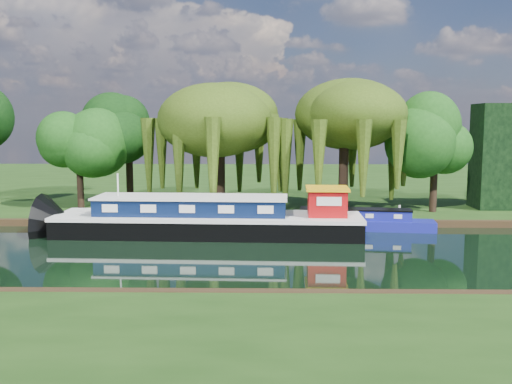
{
  "coord_description": "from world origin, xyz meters",
  "views": [
    {
      "loc": [
        -0.07,
        -30.03,
        7.06
      ],
      "look_at": [
        -0.69,
        4.58,
        2.8
      ],
      "focal_mm": 40.0,
      "sensor_mm": 36.0,
      "label": 1
    }
  ],
  "objects": [
    {
      "name": "reeds_near",
      "position": [
        6.87,
        -7.57,
        0.55
      ],
      "size": [
        33.7,
        1.5,
        1.1
      ],
      "color": "#1C4412",
      "rests_on": "ground"
    },
    {
      "name": "mooring_posts",
      "position": [
        -0.5,
        8.4,
        0.95
      ],
      "size": [
        19.16,
        0.16,
        1.0
      ],
      "color": "silver",
      "rests_on": "far_bank"
    },
    {
      "name": "far_bank",
      "position": [
        0.0,
        34.0,
        0.23
      ],
      "size": [
        120.0,
        52.0,
        0.45
      ],
      "primitive_type": "cube",
      "color": "black",
      "rests_on": "ground"
    },
    {
      "name": "ground",
      "position": [
        0.0,
        0.0,
        0.0
      ],
      "size": [
        120.0,
        120.0,
        0.0
      ],
      "primitive_type": "plane",
      "color": "black"
    },
    {
      "name": "willow_left",
      "position": [
        -3.52,
        12.71,
        7.04
      ],
      "size": [
        7.57,
        7.57,
        9.08
      ],
      "color": "black",
      "rests_on": "far_bank"
    },
    {
      "name": "dutch_barge",
      "position": [
        -3.52,
        5.08,
        1.0
      ],
      "size": [
        19.24,
        5.07,
        4.03
      ],
      "rotation": [
        0.0,
        0.0,
        -0.04
      ],
      "color": "black",
      "rests_on": "ground"
    },
    {
      "name": "tree_far_left",
      "position": [
        -14.39,
        13.34,
        5.52
      ],
      "size": [
        4.59,
        4.59,
        7.4
      ],
      "color": "black",
      "rests_on": "far_bank"
    },
    {
      "name": "tree_far_right",
      "position": [
        12.31,
        12.0,
        5.65
      ],
      "size": [
        4.61,
        4.61,
        7.55
      ],
      "color": "black",
      "rests_on": "far_bank"
    },
    {
      "name": "tree_far_mid",
      "position": [
        -11.28,
        16.34,
        6.09
      ],
      "size": [
        5.0,
        5.0,
        8.18
      ],
      "color": "black",
      "rests_on": "far_bank"
    },
    {
      "name": "willow_right",
      "position": [
        5.59,
        11.58,
        6.95
      ],
      "size": [
        7.31,
        7.31,
        8.9
      ],
      "color": "black",
      "rests_on": "far_bank"
    },
    {
      "name": "lamppost",
      "position": [
        0.5,
        10.5,
        2.42
      ],
      "size": [
        0.36,
        0.36,
        2.56
      ],
      "color": "silver",
      "rests_on": "far_bank"
    },
    {
      "name": "narrowboat",
      "position": [
        5.83,
        7.25,
        0.53
      ],
      "size": [
        10.41,
        3.01,
        1.5
      ],
      "rotation": [
        0.0,
        0.0,
        -0.13
      ],
      "color": "navy",
      "rests_on": "ground"
    }
  ]
}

